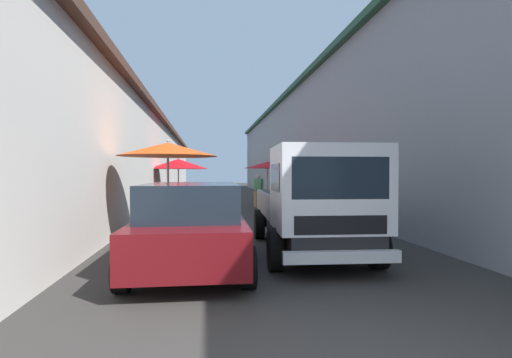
{
  "coord_description": "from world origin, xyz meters",
  "views": [
    {
      "loc": [
        -2.55,
        1.25,
        1.63
      ],
      "look_at": [
        11.72,
        -0.65,
        1.4
      ],
      "focal_mm": 26.42,
      "sensor_mm": 36.0,
      "label": 1
    }
  ],
  "objects_px": {
    "hatchback_car": "(192,225)",
    "fruit_stall_mid_lane": "(266,173)",
    "fruit_stall_far_right": "(168,163)",
    "parked_scooter": "(182,207)",
    "fruit_stall_near_left": "(178,168)",
    "vendor_by_crates": "(307,197)",
    "plastic_stool": "(317,222)",
    "fruit_stall_far_left": "(299,173)",
    "vendor_in_shade": "(259,187)",
    "delivery_truck": "(317,205)"
  },
  "relations": [
    {
      "from": "fruit_stall_near_left",
      "to": "fruit_stall_mid_lane",
      "type": "relative_size",
      "value": 1.21
    },
    {
      "from": "fruit_stall_mid_lane",
      "to": "vendor_by_crates",
      "type": "height_order",
      "value": "fruit_stall_mid_lane"
    },
    {
      "from": "vendor_in_shade",
      "to": "parked_scooter",
      "type": "xyz_separation_m",
      "value": [
        -7.01,
        3.67,
        -0.41
      ]
    },
    {
      "from": "fruit_stall_mid_lane",
      "to": "parked_scooter",
      "type": "relative_size",
      "value": 1.36
    },
    {
      "from": "fruit_stall_far_right",
      "to": "plastic_stool",
      "type": "distance_m",
      "value": 4.11
    },
    {
      "from": "hatchback_car",
      "to": "vendor_in_shade",
      "type": "xyz_separation_m",
      "value": [
        13.71,
        -3.1,
        0.12
      ]
    },
    {
      "from": "fruit_stall_near_left",
      "to": "fruit_stall_far_right",
      "type": "bearing_deg",
      "value": -177.54
    },
    {
      "from": "fruit_stall_far_right",
      "to": "parked_scooter",
      "type": "xyz_separation_m",
      "value": [
        4.06,
        -0.08,
        -1.42
      ]
    },
    {
      "from": "fruit_stall_far_left",
      "to": "parked_scooter",
      "type": "height_order",
      "value": "fruit_stall_far_left"
    },
    {
      "from": "fruit_stall_far_left",
      "to": "vendor_by_crates",
      "type": "height_order",
      "value": "fruit_stall_far_left"
    },
    {
      "from": "fruit_stall_mid_lane",
      "to": "plastic_stool",
      "type": "relative_size",
      "value": 5.2
    },
    {
      "from": "fruit_stall_mid_lane",
      "to": "vendor_in_shade",
      "type": "distance_m",
      "value": 2.71
    },
    {
      "from": "fruit_stall_far_left",
      "to": "parked_scooter",
      "type": "xyz_separation_m",
      "value": [
        -0.03,
        4.16,
        -1.16
      ]
    },
    {
      "from": "vendor_by_crates",
      "to": "fruit_stall_far_right",
      "type": "bearing_deg",
      "value": 115.45
    },
    {
      "from": "fruit_stall_mid_lane",
      "to": "fruit_stall_far_right",
      "type": "bearing_deg",
      "value": 156.1
    },
    {
      "from": "delivery_truck",
      "to": "hatchback_car",
      "type": "bearing_deg",
      "value": 95.25
    },
    {
      "from": "fruit_stall_near_left",
      "to": "fruit_stall_far_left",
      "type": "height_order",
      "value": "fruit_stall_near_left"
    },
    {
      "from": "hatchback_car",
      "to": "parked_scooter",
      "type": "height_order",
      "value": "hatchback_car"
    },
    {
      "from": "plastic_stool",
      "to": "hatchback_car",
      "type": "bearing_deg",
      "value": 133.83
    },
    {
      "from": "hatchback_car",
      "to": "plastic_stool",
      "type": "height_order",
      "value": "hatchback_car"
    },
    {
      "from": "fruit_stall_mid_lane",
      "to": "hatchback_car",
      "type": "relative_size",
      "value": 0.57
    },
    {
      "from": "hatchback_car",
      "to": "vendor_by_crates",
      "type": "distance_m",
      "value": 5.59
    },
    {
      "from": "delivery_truck",
      "to": "vendor_by_crates",
      "type": "distance_m",
      "value": 4.42
    },
    {
      "from": "fruit_stall_mid_lane",
      "to": "parked_scooter",
      "type": "height_order",
      "value": "fruit_stall_mid_lane"
    },
    {
      "from": "hatchback_car",
      "to": "vendor_by_crates",
      "type": "relative_size",
      "value": 2.51
    },
    {
      "from": "fruit_stall_near_left",
      "to": "hatchback_car",
      "type": "distance_m",
      "value": 11.09
    },
    {
      "from": "fruit_stall_mid_lane",
      "to": "vendor_in_shade",
      "type": "height_order",
      "value": "fruit_stall_mid_lane"
    },
    {
      "from": "vendor_in_shade",
      "to": "plastic_stool",
      "type": "relative_size",
      "value": 3.47
    },
    {
      "from": "fruit_stall_far_right",
      "to": "fruit_stall_mid_lane",
      "type": "distance_m",
      "value": 9.27
    },
    {
      "from": "fruit_stall_far_right",
      "to": "delivery_truck",
      "type": "bearing_deg",
      "value": -129.4
    },
    {
      "from": "fruit_stall_far_right",
      "to": "fruit_stall_mid_lane",
      "type": "xyz_separation_m",
      "value": [
        8.47,
        -3.75,
        -0.25
      ]
    },
    {
      "from": "plastic_stool",
      "to": "fruit_stall_far_right",
      "type": "bearing_deg",
      "value": 95.48
    },
    {
      "from": "hatchback_car",
      "to": "fruit_stall_mid_lane",
      "type": "bearing_deg",
      "value": -15.55
    },
    {
      "from": "fruit_stall_mid_lane",
      "to": "plastic_stool",
      "type": "height_order",
      "value": "fruit_stall_mid_lane"
    },
    {
      "from": "vendor_in_shade",
      "to": "fruit_stall_far_right",
      "type": "bearing_deg",
      "value": 161.26
    },
    {
      "from": "vendor_by_crates",
      "to": "plastic_stool",
      "type": "xyz_separation_m",
      "value": [
        -1.52,
        0.16,
        -0.57
      ]
    },
    {
      "from": "fruit_stall_far_left",
      "to": "vendor_in_shade",
      "type": "distance_m",
      "value": 7.04
    },
    {
      "from": "fruit_stall_near_left",
      "to": "vendor_by_crates",
      "type": "xyz_separation_m",
      "value": [
        -6.47,
        -4.31,
        -0.93
      ]
    },
    {
      "from": "hatchback_car",
      "to": "parked_scooter",
      "type": "bearing_deg",
      "value": 4.94
    },
    {
      "from": "fruit_stall_mid_lane",
      "to": "plastic_stool",
      "type": "bearing_deg",
      "value": -179.74
    },
    {
      "from": "fruit_stall_far_left",
      "to": "hatchback_car",
      "type": "relative_size",
      "value": 0.58
    },
    {
      "from": "fruit_stall_far_left",
      "to": "vendor_by_crates",
      "type": "bearing_deg",
      "value": 172.33
    },
    {
      "from": "fruit_stall_near_left",
      "to": "vendor_by_crates",
      "type": "bearing_deg",
      "value": -146.34
    },
    {
      "from": "delivery_truck",
      "to": "vendor_in_shade",
      "type": "relative_size",
      "value": 3.31
    },
    {
      "from": "fruit_stall_near_left",
      "to": "plastic_stool",
      "type": "xyz_separation_m",
      "value": [
        -7.99,
        -4.15,
        -1.51
      ]
    },
    {
      "from": "vendor_in_shade",
      "to": "hatchback_car",
      "type": "bearing_deg",
      "value": 167.28
    },
    {
      "from": "hatchback_car",
      "to": "parked_scooter",
      "type": "distance_m",
      "value": 6.73
    },
    {
      "from": "parked_scooter",
      "to": "fruit_stall_mid_lane",
      "type": "bearing_deg",
      "value": -39.77
    },
    {
      "from": "vendor_by_crates",
      "to": "plastic_stool",
      "type": "bearing_deg",
      "value": 173.98
    },
    {
      "from": "fruit_stall_far_right",
      "to": "fruit_stall_near_left",
      "type": "relative_size",
      "value": 0.89
    }
  ]
}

